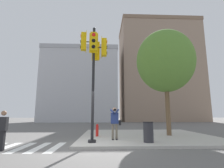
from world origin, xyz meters
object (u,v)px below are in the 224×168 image
at_px(traffic_signal_pole, 94,57).
at_px(pedestrian_distant, 2,129).
at_px(person_photographer, 115,120).
at_px(trash_bin, 148,132).
at_px(street_tree, 165,61).
at_px(fire_hydrant, 97,130).

relative_size(traffic_signal_pole, pedestrian_distant, 3.67).
xyz_separation_m(person_photographer, trash_bin, (1.50, -0.98, -0.51)).
height_order(traffic_signal_pole, pedestrian_distant, traffic_signal_pole).
height_order(person_photographer, trash_bin, person_photographer).
distance_m(traffic_signal_pole, street_tree, 5.32).
relative_size(pedestrian_distant, trash_bin, 1.67).
distance_m(traffic_signal_pole, fire_hydrant, 4.45).
bearing_deg(person_photographer, traffic_signal_pole, -140.33).
distance_m(street_tree, fire_hydrant, 6.28).
bearing_deg(traffic_signal_pole, person_photographer, 39.67).
bearing_deg(fire_hydrant, trash_bin, -44.88).
relative_size(person_photographer, pedestrian_distant, 1.06).
relative_size(pedestrian_distant, street_tree, 0.23).
bearing_deg(traffic_signal_pole, pedestrian_distant, -162.60).
relative_size(person_photographer, trash_bin, 1.76).
relative_size(traffic_signal_pole, street_tree, 0.83).
xyz_separation_m(traffic_signal_pole, street_tree, (4.56, 2.64, 0.68)).
height_order(person_photographer, fire_hydrant, person_photographer).
height_order(traffic_signal_pole, trash_bin, traffic_signal_pole).
height_order(traffic_signal_pole, person_photographer, traffic_signal_pole).
bearing_deg(fire_hydrant, street_tree, 3.15).
xyz_separation_m(street_tree, trash_bin, (-1.97, -2.72, -4.31)).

